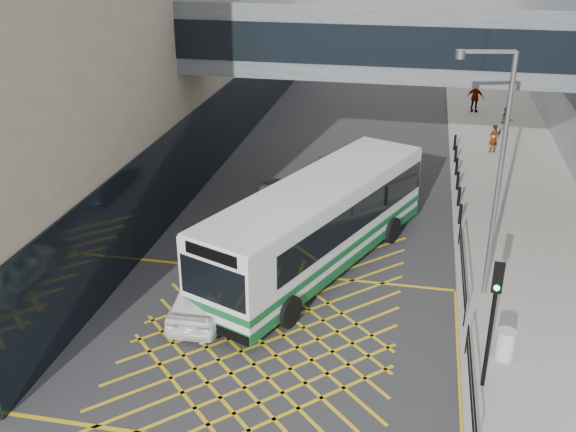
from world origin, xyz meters
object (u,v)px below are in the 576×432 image
Objects in this scene: bus at (320,222)px; pedestrian_c at (475,98)px; car_dark at (279,196)px; traffic_light at (494,308)px; pedestrian_b at (506,121)px; car_white at (207,291)px; car_silver at (331,170)px; pedestrian_a at (493,139)px; litter_bin at (505,344)px; street_lamp at (495,164)px.

bus is 6.33× the size of pedestrian_c.
traffic_light is (8.23, -11.27, 2.07)m from car_dark.
pedestrian_b is at bearing 128.87° from pedestrian_c.
pedestrian_b reaches higher than car_white.
pedestrian_b is (9.11, 9.74, 0.21)m from car_silver.
traffic_light is at bearing -104.25° from pedestrian_b.
bus reaches higher than pedestrian_a.
litter_bin is (6.34, -4.91, -1.17)m from bus.
traffic_light is at bearing 116.97° from car_silver.
street_lamp is at bearing -105.47° from pedestrian_b.
pedestrian_b is (2.54, 19.29, -3.94)m from street_lamp.
car_silver is 13.34m from pedestrian_b.
bus is at bearing 98.75° from car_silver.
car_white is at bearing -172.59° from street_lamp.
pedestrian_b is at bearing -118.81° from car_white.
bus is at bearing 138.14° from traffic_light.
car_dark is (-2.58, 4.85, -1.14)m from bus.
litter_bin is 0.62× the size of pedestrian_a.
bus is 7.39× the size of pedestrian_b.
pedestrian_c reaches higher than litter_bin.
pedestrian_a is 0.94× the size of pedestrian_b.
litter_bin is at bearing 49.58° from pedestrian_a.
bus is 24.08m from pedestrian_c.
litter_bin is at bearing 132.43° from car_dark.
bus is 3.07× the size of traffic_light.
traffic_light reaches higher than litter_bin.
traffic_light is (6.40, -14.86, 1.97)m from car_silver.
car_white is at bearing 82.69° from car_silver.
bus is 8.53m from car_silver.
car_silver is at bearing -102.28° from car_white.
pedestrian_b is (11.51, 22.10, 0.22)m from car_white.
bus is at bearing 94.88° from pedestrian_c.
traffic_light reaches higher than pedestrian_c.
car_white is 2.92× the size of pedestrian_b.
car_silver is 3.02× the size of pedestrian_b.
car_dark is 0.86× the size of car_silver.
street_lamp reaches higher than pedestrian_c.
pedestrian_a reaches higher than car_dark.
pedestrian_c reaches higher than pedestrian_a.
litter_bin is at bearing 121.67° from car_silver.
pedestrian_a is (7.37, 14.70, -0.88)m from bus.
pedestrian_a is 3.61m from pedestrian_b.
traffic_light reaches higher than bus.
traffic_light is 0.47× the size of street_lamp.
car_dark is 14.01m from pedestrian_a.
pedestrian_a is (1.72, 21.13, -1.81)m from traffic_light.
pedestrian_b is (8.36, 18.17, -0.83)m from bus.
pedestrian_a is (8.12, 6.27, 0.16)m from car_silver.
pedestrian_b is at bearing -129.42° from car_dark.
traffic_light is 2.41× the size of pedestrian_b.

